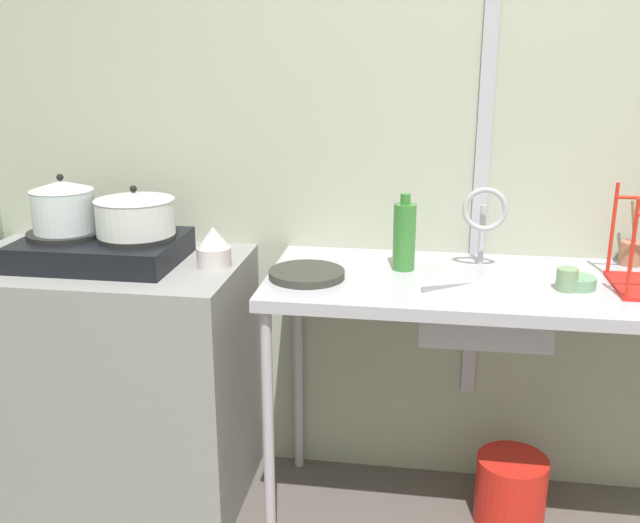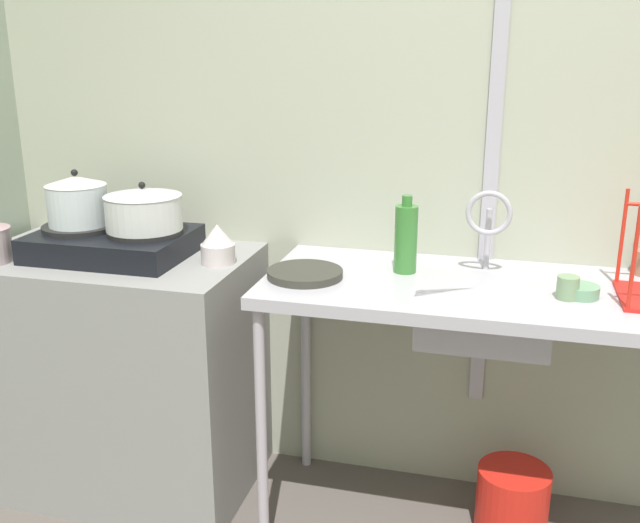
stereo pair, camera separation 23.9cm
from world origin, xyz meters
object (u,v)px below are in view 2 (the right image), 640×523
at_px(faucet, 489,218).
at_px(small_bowl_on_drainboard, 580,291).
at_px(pot_on_left_burner, 77,200).
at_px(pot_on_right_burner, 144,209).
at_px(percolator, 218,244).
at_px(bucket_on_floor, 512,502).
at_px(bottle_by_sink, 406,238).
at_px(stove, 113,242).
at_px(frying_pan, 305,274).
at_px(cup_by_rack, 568,288).
at_px(sink_basin, 484,313).

bearing_deg(faucet, small_bowl_on_drainboard, -29.12).
distance_m(pot_on_left_burner, pot_on_right_burner, 0.26).
xyz_separation_m(percolator, bucket_on_floor, (1.05, 0.02, -0.86)).
xyz_separation_m(pot_on_right_burner, percolator, (0.27, 0.01, -0.11)).
xyz_separation_m(faucet, bucket_on_floor, (0.15, -0.10, -0.98)).
bearing_deg(pot_on_left_burner, faucet, 4.97).
bearing_deg(bottle_by_sink, bucket_on_floor, -7.03).
bearing_deg(pot_on_left_burner, stove, 0.00).
relative_size(small_bowl_on_drainboard, bottle_by_sink, 0.42).
bearing_deg(bottle_by_sink, small_bowl_on_drainboard, -11.53).
height_order(bottle_by_sink, bucket_on_floor, bottle_by_sink).
bearing_deg(bottle_by_sink, frying_pan, -155.17).
bearing_deg(percolator, cup_by_rack, -3.61).
relative_size(pot_on_left_burner, bucket_on_floor, 0.85).
xyz_separation_m(percolator, frying_pan, (0.33, -0.07, -0.05)).
bearing_deg(frying_pan, faucet, 18.54).
xyz_separation_m(pot_on_right_burner, faucet, (1.17, 0.12, 0.01)).
bearing_deg(sink_basin, pot_on_left_burner, 179.70).
relative_size(percolator, bucket_on_floor, 0.55).
bearing_deg(bottle_by_sink, percolator, -173.99).
relative_size(stove, faucet, 1.92).
distance_m(pot_on_right_burner, sink_basin, 1.21).
distance_m(stove, cup_by_rack, 1.55).
relative_size(pot_on_right_burner, bucket_on_floor, 1.07).
relative_size(faucet, bucket_on_floor, 1.12).
bearing_deg(frying_pan, cup_by_rack, 0.14).
relative_size(stove, pot_on_left_burner, 2.53).
xyz_separation_m(pot_on_left_burner, sink_basin, (1.43, -0.01, -0.28)).
height_order(stove, percolator, percolator).
relative_size(pot_on_left_burner, pot_on_right_burner, 0.79).
xyz_separation_m(pot_on_left_burner, bottle_by_sink, (1.17, 0.08, -0.08)).
bearing_deg(bucket_on_floor, frying_pan, -172.71).
relative_size(percolator, frying_pan, 0.56).
relative_size(sink_basin, faucet, 1.45).
bearing_deg(percolator, bucket_on_floor, 0.93).
bearing_deg(pot_on_left_burner, sink_basin, -0.30).
distance_m(pot_on_left_burner, sink_basin, 1.46).
bearing_deg(pot_on_right_burner, percolator, 1.82).
distance_m(pot_on_left_burner, percolator, 0.54).
distance_m(sink_basin, small_bowl_on_drainboard, 0.30).
xyz_separation_m(stove, bucket_on_floor, (1.44, 0.03, -0.84)).
xyz_separation_m(stove, percolator, (0.40, 0.01, 0.02)).
relative_size(pot_on_right_burner, frying_pan, 1.09).
xyz_separation_m(percolator, cup_by_rack, (1.15, -0.07, -0.03)).
xyz_separation_m(small_bowl_on_drainboard, bottle_by_sink, (-0.55, 0.11, 0.10)).
bearing_deg(stove, small_bowl_on_drainboard, -1.29).
bearing_deg(pot_on_left_burner, percolator, 0.93).
height_order(percolator, frying_pan, percolator).
distance_m(stove, bucket_on_floor, 1.67).
bearing_deg(faucet, stove, -174.53).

